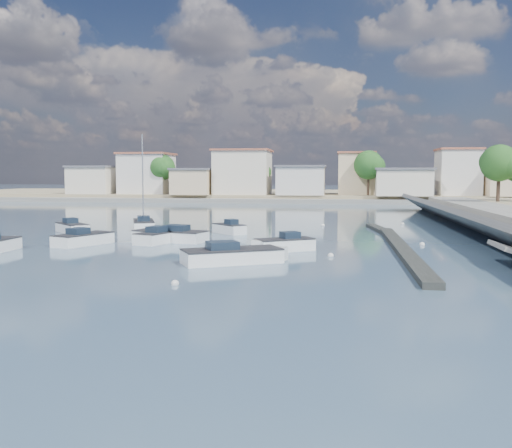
{
  "coord_description": "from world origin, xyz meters",
  "views": [
    {
      "loc": [
        2.73,
        -28.73,
        5.13
      ],
      "look_at": [
        -3.34,
        13.5,
        1.4
      ],
      "focal_mm": 40.0,
      "sensor_mm": 36.0,
      "label": 1
    }
  ],
  "objects_px": {
    "motorboat_c": "(167,236)",
    "sailboat": "(143,224)",
    "motorboat_f": "(228,229)",
    "motorboat_g": "(73,229)",
    "motorboat_d": "(282,245)",
    "motorboat_e": "(162,237)",
    "motorboat_h": "(237,256)",
    "motorboat_b": "(86,239)"
  },
  "relations": [
    {
      "from": "motorboat_c",
      "to": "sailboat",
      "type": "relative_size",
      "value": 0.71
    },
    {
      "from": "motorboat_c",
      "to": "sailboat",
      "type": "distance_m",
      "value": 10.45
    },
    {
      "from": "motorboat_f",
      "to": "motorboat_g",
      "type": "xyz_separation_m",
      "value": [
        -13.53,
        -1.52,
        0.0
      ]
    },
    {
      "from": "motorboat_d",
      "to": "motorboat_e",
      "type": "distance_m",
      "value": 10.11
    },
    {
      "from": "motorboat_f",
      "to": "sailboat",
      "type": "bearing_deg",
      "value": 161.46
    },
    {
      "from": "motorboat_c",
      "to": "motorboat_d",
      "type": "height_order",
      "value": "same"
    },
    {
      "from": "motorboat_f",
      "to": "motorboat_h",
      "type": "relative_size",
      "value": 0.56
    },
    {
      "from": "motorboat_e",
      "to": "motorboat_c",
      "type": "bearing_deg",
      "value": 81.02
    },
    {
      "from": "motorboat_c",
      "to": "sailboat",
      "type": "height_order",
      "value": "sailboat"
    },
    {
      "from": "motorboat_f",
      "to": "motorboat_h",
      "type": "bearing_deg",
      "value": -77.2
    },
    {
      "from": "motorboat_b",
      "to": "motorboat_d",
      "type": "xyz_separation_m",
      "value": [
        14.56,
        -1.45,
        -0.0
      ]
    },
    {
      "from": "motorboat_d",
      "to": "sailboat",
      "type": "height_order",
      "value": "sailboat"
    },
    {
      "from": "motorboat_c",
      "to": "motorboat_f",
      "type": "height_order",
      "value": "same"
    },
    {
      "from": "motorboat_b",
      "to": "motorboat_g",
      "type": "height_order",
      "value": "same"
    },
    {
      "from": "motorboat_f",
      "to": "sailboat",
      "type": "relative_size",
      "value": 0.38
    },
    {
      "from": "motorboat_b",
      "to": "motorboat_c",
      "type": "xyz_separation_m",
      "value": [
        5.24,
        2.96,
        0.0
      ]
    },
    {
      "from": "motorboat_c",
      "to": "motorboat_e",
      "type": "relative_size",
      "value": 1.28
    },
    {
      "from": "motorboat_e",
      "to": "motorboat_h",
      "type": "bearing_deg",
      "value": -50.8
    },
    {
      "from": "motorboat_b",
      "to": "sailboat",
      "type": "bearing_deg",
      "value": 89.29
    },
    {
      "from": "motorboat_h",
      "to": "motorboat_g",
      "type": "bearing_deg",
      "value": 139.75
    },
    {
      "from": "motorboat_g",
      "to": "motorboat_d",
      "type": "bearing_deg",
      "value": -25.3
    },
    {
      "from": "motorboat_b",
      "to": "motorboat_h",
      "type": "height_order",
      "value": "same"
    },
    {
      "from": "motorboat_c",
      "to": "motorboat_f",
      "type": "distance_m",
      "value": 7.17
    },
    {
      "from": "motorboat_e",
      "to": "motorboat_g",
      "type": "height_order",
      "value": "same"
    },
    {
      "from": "motorboat_c",
      "to": "motorboat_d",
      "type": "xyz_separation_m",
      "value": [
        9.32,
        -4.41,
        -0.0
      ]
    },
    {
      "from": "motorboat_e",
      "to": "motorboat_g",
      "type": "xyz_separation_m",
      "value": [
        -9.82,
        5.52,
        0.0
      ]
    },
    {
      "from": "motorboat_f",
      "to": "motorboat_c",
      "type": "bearing_deg",
      "value": -119.93
    },
    {
      "from": "motorboat_f",
      "to": "motorboat_g",
      "type": "bearing_deg",
      "value": -173.6
    },
    {
      "from": "motorboat_e",
      "to": "motorboat_f",
      "type": "height_order",
      "value": "same"
    },
    {
      "from": "motorboat_f",
      "to": "motorboat_g",
      "type": "relative_size",
      "value": 0.82
    },
    {
      "from": "motorboat_d",
      "to": "motorboat_h",
      "type": "bearing_deg",
      "value": -111.05
    },
    {
      "from": "motorboat_d",
      "to": "motorboat_e",
      "type": "bearing_deg",
      "value": 159.21
    },
    {
      "from": "motorboat_e",
      "to": "motorboat_b",
      "type": "bearing_deg",
      "value": -157.35
    },
    {
      "from": "motorboat_b",
      "to": "motorboat_f",
      "type": "relative_size",
      "value": 1.46
    },
    {
      "from": "motorboat_e",
      "to": "motorboat_g",
      "type": "relative_size",
      "value": 1.18
    },
    {
      "from": "motorboat_f",
      "to": "motorboat_g",
      "type": "distance_m",
      "value": 13.61
    },
    {
      "from": "motorboat_b",
      "to": "motorboat_e",
      "type": "distance_m",
      "value": 5.54
    },
    {
      "from": "motorboat_e",
      "to": "motorboat_d",
      "type": "bearing_deg",
      "value": -20.79
    },
    {
      "from": "motorboat_b",
      "to": "motorboat_c",
      "type": "relative_size",
      "value": 0.79
    },
    {
      "from": "motorboat_c",
      "to": "motorboat_d",
      "type": "distance_m",
      "value": 10.31
    },
    {
      "from": "motorboat_d",
      "to": "motorboat_g",
      "type": "height_order",
      "value": "same"
    },
    {
      "from": "motorboat_e",
      "to": "sailboat",
      "type": "distance_m",
      "value": 11.12
    }
  ]
}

